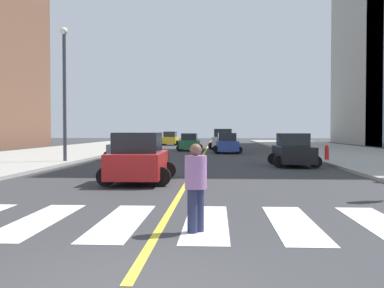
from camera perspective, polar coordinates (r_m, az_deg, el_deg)
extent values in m
plane|color=#333335|center=(5.99, -8.23, -17.15)|extent=(220.00, 220.00, 0.00)
cube|color=silver|center=(10.47, -18.56, -8.99)|extent=(0.90, 4.00, 0.01)
cube|color=silver|center=(9.96, -8.76, -9.48)|extent=(0.90, 4.00, 0.01)
cube|color=silver|center=(9.75, 1.80, -9.70)|extent=(0.90, 4.00, 0.01)
cube|color=silver|center=(9.87, 12.45, -9.60)|extent=(0.90, 4.00, 0.01)
cube|color=silver|center=(10.31, 22.50, -9.20)|extent=(0.90, 4.00, 0.01)
cube|color=yellow|center=(45.61, 1.77, -0.72)|extent=(0.16, 80.00, 0.01)
cube|color=slate|center=(30.55, -8.33, -0.76)|extent=(1.92, 3.94, 0.83)
cube|color=#1E2328|center=(30.30, -8.41, 0.63)|extent=(1.56, 2.00, 0.70)
cylinder|color=black|center=(31.62, -6.40, -1.25)|extent=(0.63, 0.23, 0.63)
cylinder|color=black|center=(31.89, -9.58, -1.24)|extent=(0.63, 0.23, 0.63)
cylinder|color=black|center=(29.25, -6.97, -1.49)|extent=(0.63, 0.23, 0.63)
cylinder|color=black|center=(29.54, -10.40, -1.47)|extent=(0.63, 0.23, 0.63)
cube|color=black|center=(25.34, 12.49, -1.24)|extent=(1.83, 3.99, 0.85)
cube|color=#1E2328|center=(25.54, 12.41, 0.51)|extent=(1.53, 2.00, 0.72)
cylinder|color=black|center=(24.00, 10.82, -2.18)|extent=(0.65, 0.21, 0.64)
cylinder|color=black|center=(24.32, 15.11, -2.16)|extent=(0.65, 0.21, 0.64)
cylinder|color=black|center=(26.44, 10.07, -1.82)|extent=(0.65, 0.21, 0.64)
cylinder|color=black|center=(26.73, 13.99, -1.81)|extent=(0.65, 0.21, 0.64)
cube|color=gold|center=(60.18, -2.69, 0.48)|extent=(1.98, 4.07, 0.86)
cube|color=#1E2328|center=(59.94, -2.72, 1.21)|extent=(1.61, 2.06, 0.72)
cylinder|color=black|center=(61.29, -1.67, 0.20)|extent=(0.66, 0.24, 0.65)
cylinder|color=black|center=(61.55, -3.37, 0.20)|extent=(0.66, 0.24, 0.65)
cylinder|color=black|center=(58.84, -1.97, 0.13)|extent=(0.66, 0.24, 0.65)
cylinder|color=black|center=(59.11, -3.75, 0.14)|extent=(0.66, 0.24, 0.65)
cube|color=#2D479E|center=(38.99, 4.38, -0.22)|extent=(1.90, 3.91, 0.82)
cube|color=#1E2328|center=(39.20, 4.36, 0.87)|extent=(1.54, 1.98, 0.69)
cylinder|color=black|center=(37.77, 3.15, -0.76)|extent=(0.63, 0.23, 0.62)
cylinder|color=black|center=(37.89, 5.83, -0.76)|extent=(0.63, 0.23, 0.62)
cylinder|color=black|center=(40.15, 3.01, -0.62)|extent=(0.63, 0.23, 0.62)
cylinder|color=black|center=(40.26, 5.53, -0.62)|extent=(0.63, 0.23, 0.62)
cube|color=#236B42|center=(43.53, -0.28, -0.04)|extent=(1.78, 3.75, 0.79)
cube|color=#1E2328|center=(43.30, -0.31, 0.89)|extent=(1.46, 1.89, 0.67)
cylinder|color=black|center=(44.62, 0.94, -0.40)|extent=(0.61, 0.21, 0.60)
cylinder|color=black|center=(44.77, -1.24, -0.39)|extent=(0.61, 0.21, 0.60)
cylinder|color=black|center=(42.33, 0.74, -0.51)|extent=(0.61, 0.21, 0.60)
cylinder|color=black|center=(42.49, -1.57, -0.50)|extent=(0.61, 0.21, 0.60)
cube|color=silver|center=(47.62, 3.88, 0.29)|extent=(2.30, 4.76, 1.00)
cube|color=#1E2328|center=(47.89, 3.89, 1.38)|extent=(1.87, 2.41, 0.85)
cylinder|color=black|center=(46.22, 2.49, -0.23)|extent=(0.77, 0.27, 0.76)
cylinder|color=black|center=(46.17, 5.18, -0.24)|extent=(0.77, 0.27, 0.76)
cylinder|color=black|center=(49.12, 2.67, -0.11)|extent=(0.77, 0.27, 0.76)
cylinder|color=black|center=(49.07, 5.19, -0.12)|extent=(0.77, 0.27, 0.76)
cube|color=red|center=(17.24, -6.60, -2.48)|extent=(1.97, 4.19, 0.89)
cube|color=#1E2328|center=(16.95, -6.73, 0.16)|extent=(1.63, 2.11, 0.75)
cylinder|color=black|center=(18.43, -3.04, -3.28)|extent=(0.68, 0.23, 0.67)
cylinder|color=black|center=(18.69, -8.92, -3.22)|extent=(0.68, 0.23, 0.67)
cylinder|color=black|center=(15.88, -3.85, -4.08)|extent=(0.68, 0.23, 0.67)
cylinder|color=black|center=(16.18, -10.64, -3.99)|extent=(0.68, 0.23, 0.67)
cylinder|color=#232847|center=(8.81, 0.87, -8.21)|extent=(0.19, 0.19, 0.83)
cylinder|color=#232847|center=(8.69, 0.06, -8.35)|extent=(0.19, 0.19, 0.83)
cylinder|color=#99669E|center=(8.65, 0.47, -3.52)|extent=(0.42, 0.42, 0.63)
sphere|color=brown|center=(8.63, 0.47, -0.70)|extent=(0.23, 0.23, 0.23)
cylinder|color=red|center=(29.22, 16.41, -1.18)|extent=(0.26, 0.26, 0.70)
sphere|color=red|center=(29.20, 16.41, -0.34)|extent=(0.22, 0.22, 0.22)
cylinder|color=#38383D|center=(27.81, -15.56, 5.58)|extent=(0.20, 0.20, 7.39)
sphere|color=silver|center=(28.33, -15.62, 13.37)|extent=(0.44, 0.44, 0.44)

